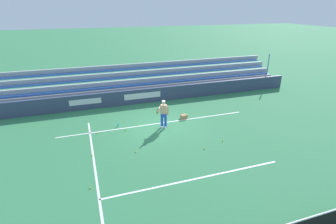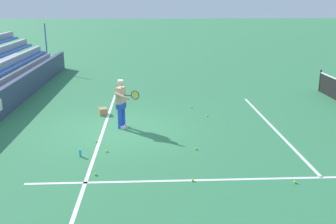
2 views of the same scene
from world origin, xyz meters
The scene contains 17 objects.
ground_plane centered at (0.00, 0.00, 0.00)m, with size 160.00×160.00×0.00m, color #337A4C.
court_baseline_white centered at (0.00, -0.50, 0.00)m, with size 12.00×0.10×0.01m, color white.
court_sideline_white centered at (4.11, 4.00, 0.00)m, with size 0.10×12.00×0.01m, color white.
court_service_line_white centered at (0.00, 5.50, 0.00)m, with size 8.22×0.10×0.01m, color white.
back_wall_sponsor_board centered at (0.01, -4.55, 0.55)m, with size 25.73×0.25×1.10m.
bleacher_stand centered at (0.00, -6.38, 0.73)m, with size 24.44×2.40×2.95m.
tennis_player centered at (-0.22, 0.15, 0.89)m, with size 0.90×0.88×1.71m.
ball_box_cardboard centered at (-1.91, -0.71, 0.13)m, with size 0.40×0.30×0.26m, color #A87F51.
tennis_ball_far_right centered at (2.09, -0.17, 0.03)m, with size 0.07×0.07×0.07m, color #CCE533.
tennis_ball_on_baseline centered at (3.70, -0.30, 0.03)m, with size 0.07×0.07×0.07m, color #CCE533.
tennis_ball_midcourt centered at (2.03, 2.51, 0.03)m, with size 0.07×0.07×0.07m, color #CCE533.
tennis_ball_far_left centered at (4.15, 2.17, 0.03)m, with size 0.07×0.07×0.07m, color #CCE533.
tennis_ball_near_player centered at (-2.76, 2.87, 0.03)m, with size 0.07×0.07×0.07m, color #CCE533.
tennis_ball_stray_back centered at (-1.42, 3.35, 0.03)m, with size 0.07×0.07×0.07m, color #CCE533.
tennis_ball_by_box centered at (4.39, 4.70, 0.03)m, with size 0.07×0.07×0.07m, color #CCE533.
tennis_ball_toward_net centered at (1.21, -0.59, 0.03)m, with size 0.07×0.07×0.07m, color #CCE533.
water_bottle centered at (2.40, -0.90, 0.11)m, with size 0.07×0.07×0.22m, color #33B2E5.
Camera 1 is at (4.20, 13.97, 6.94)m, focal length 28.00 mm.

